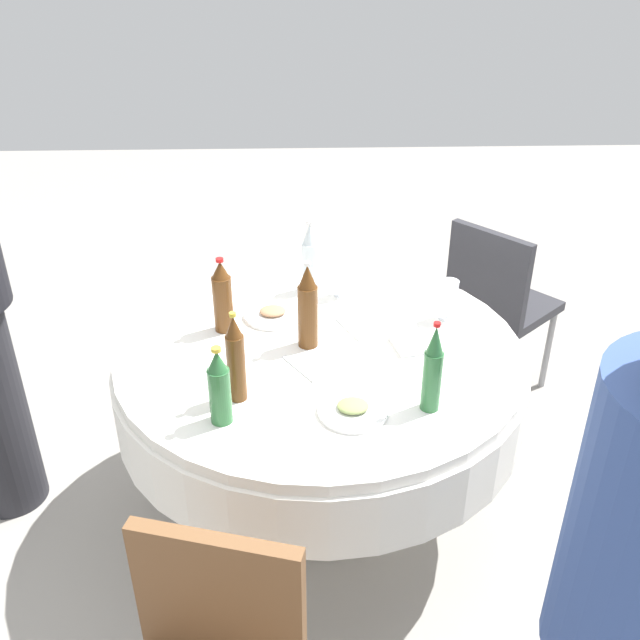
# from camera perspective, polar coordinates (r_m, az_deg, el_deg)

# --- Properties ---
(ground_plane) EXTENTS (10.00, 10.00, 0.00)m
(ground_plane) POSITION_cam_1_polar(r_m,az_deg,el_deg) (2.87, -0.00, -14.68)
(ground_plane) COLOR gray
(dining_table) EXTENTS (1.42, 1.42, 0.74)m
(dining_table) POSITION_cam_1_polar(r_m,az_deg,el_deg) (2.49, -0.00, -4.90)
(dining_table) COLOR white
(dining_table) RESTS_ON ground_plane
(bottle_brown_north) EXTENTS (0.07, 0.07, 0.28)m
(bottle_brown_north) POSITION_cam_1_polar(r_m,az_deg,el_deg) (2.46, -7.96, 1.85)
(bottle_brown_north) COLOR #593314
(bottle_brown_north) RESTS_ON dining_table
(bottle_brown_left) EXTENTS (0.07, 0.07, 0.31)m
(bottle_brown_left) POSITION_cam_1_polar(r_m,az_deg,el_deg) (2.34, -1.01, 1.08)
(bottle_brown_left) COLOR #593314
(bottle_brown_left) RESTS_ON dining_table
(bottle_brown_inner) EXTENTS (0.06, 0.06, 0.30)m
(bottle_brown_inner) POSITION_cam_1_polar(r_m,az_deg,el_deg) (2.09, -6.89, -3.23)
(bottle_brown_inner) COLOR #593314
(bottle_brown_inner) RESTS_ON dining_table
(bottle_green_south) EXTENTS (0.06, 0.06, 0.30)m
(bottle_green_south) POSITION_cam_1_polar(r_m,az_deg,el_deg) (2.06, 9.18, -4.04)
(bottle_green_south) COLOR #2D6B38
(bottle_green_south) RESTS_ON dining_table
(bottle_clear_west) EXTENTS (0.06, 0.06, 0.29)m
(bottle_clear_west) POSITION_cam_1_polar(r_m,az_deg,el_deg) (2.71, -0.82, 5.02)
(bottle_clear_west) COLOR silver
(bottle_clear_west) RESTS_ON dining_table
(bottle_green_rear) EXTENTS (0.07, 0.07, 0.25)m
(bottle_green_rear) POSITION_cam_1_polar(r_m,az_deg,el_deg) (2.01, -8.21, -5.49)
(bottle_green_rear) COLOR #2D6B38
(bottle_green_rear) RESTS_ON dining_table
(wine_glass_south) EXTENTS (0.06, 0.06, 0.14)m
(wine_glass_south) POSITION_cam_1_polar(r_m,az_deg,el_deg) (2.68, 1.80, 3.90)
(wine_glass_south) COLOR white
(wine_glass_south) RESTS_ON dining_table
(wine_glass_west) EXTENTS (0.07, 0.07, 0.15)m
(wine_glass_west) POSITION_cam_1_polar(r_m,az_deg,el_deg) (2.56, 10.50, 2.22)
(wine_glass_west) COLOR white
(wine_glass_west) RESTS_ON dining_table
(plate_far) EXTENTS (0.21, 0.21, 0.04)m
(plate_far) POSITION_cam_1_polar(r_m,az_deg,el_deg) (2.09, 2.69, -7.32)
(plate_far) COLOR white
(plate_far) RESTS_ON dining_table
(plate_east) EXTENTS (0.21, 0.21, 0.04)m
(plate_east) POSITION_cam_1_polar(r_m,az_deg,el_deg) (2.58, -3.87, 0.47)
(plate_east) COLOR white
(plate_east) RESTS_ON dining_table
(fork_left) EXTENTS (0.11, 0.16, 0.00)m
(fork_left) POSITION_cam_1_polar(r_m,az_deg,el_deg) (2.28, -1.74, -3.98)
(fork_left) COLOR silver
(fork_left) RESTS_ON dining_table
(spoon_inner) EXTENTS (0.09, 0.17, 0.00)m
(spoon_inner) POSITION_cam_1_polar(r_m,az_deg,el_deg) (2.50, 2.33, -0.76)
(spoon_inner) COLOR silver
(spoon_inner) RESTS_ON dining_table
(knife_south) EXTENTS (0.17, 0.08, 0.00)m
(knife_south) POSITION_cam_1_polar(r_m,az_deg,el_deg) (2.83, -3.85, 3.14)
(knife_south) COLOR silver
(knife_south) RESTS_ON dining_table
(folded_napkin) EXTENTS (0.16, 0.16, 0.02)m
(folded_napkin) POSITION_cam_1_polar(r_m,az_deg,el_deg) (2.42, 7.57, -1.84)
(folded_napkin) COLOR white
(folded_napkin) RESTS_ON dining_table
(chair_rear) EXTENTS (0.56, 0.56, 0.87)m
(chair_rear) POSITION_cam_1_polar(r_m,az_deg,el_deg) (3.28, 14.19, 1.76)
(chair_rear) COLOR #2D2D33
(chair_rear) RESTS_ON ground_plane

